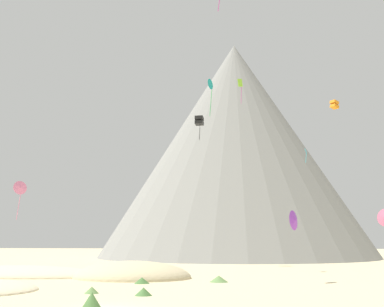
% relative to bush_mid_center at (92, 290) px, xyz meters
% --- Properties ---
extents(dune_foreground_right, '(24.01, 11.76, 2.51)m').
position_rel_bush_mid_center_xyz_m(dune_foreground_right, '(-15.29, 18.90, -0.29)').
color(dune_foreground_right, beige).
rests_on(dune_foreground_right, ground_plane).
extents(dune_midground, '(16.98, 15.87, 3.95)m').
position_rel_bush_mid_center_xyz_m(dune_midground, '(-0.27, 17.00, -0.29)').
color(dune_midground, '#CCBA8E').
rests_on(dune_midground, ground_plane).
extents(bush_mid_center, '(1.33, 1.33, 0.57)m').
position_rel_bush_mid_center_xyz_m(bush_mid_center, '(0.00, 0.00, 0.00)').
color(bush_mid_center, '#668C4C').
rests_on(bush_mid_center, ground_plane).
extents(bush_far_right, '(1.78, 1.78, 1.09)m').
position_rel_bush_mid_center_xyz_m(bush_far_right, '(2.77, -9.31, 0.26)').
color(bush_far_right, '#477238').
rests_on(bush_far_right, ground_plane).
extents(bush_ridge_crest, '(2.66, 2.66, 0.69)m').
position_rel_bush_mid_center_xyz_m(bush_ridge_crest, '(10.14, 12.17, 0.06)').
color(bush_ridge_crest, '#668C4C').
rests_on(bush_ridge_crest, ground_plane).
extents(bush_near_right, '(2.16, 2.16, 0.62)m').
position_rel_bush_mid_center_xyz_m(bush_near_right, '(2.37, 9.70, 0.02)').
color(bush_near_right, '#477238').
rests_on(bush_near_right, ground_plane).
extents(bush_near_left, '(1.51, 1.51, 0.64)m').
position_rel_bush_mid_center_xyz_m(bush_near_left, '(4.64, -1.18, 0.04)').
color(bush_near_left, '#477238').
rests_on(bush_near_left, ground_plane).
extents(rock_massif, '(72.10, 72.10, 54.64)m').
position_rel_bush_mid_center_xyz_m(rock_massif, '(11.95, 83.35, 25.92)').
color(rock_massif, gray).
rests_on(rock_massif, ground_plane).
extents(kite_cyan_mid, '(0.45, 0.66, 2.63)m').
position_rel_bush_mid_center_xyz_m(kite_cyan_mid, '(24.54, 49.55, 19.69)').
color(kite_cyan_mid, '#33BCDB').
extents(kite_teal_high, '(1.06, 1.65, 5.62)m').
position_rel_bush_mid_center_xyz_m(kite_teal_high, '(8.27, 28.92, 26.63)').
color(kite_teal_high, teal).
extents(kite_orange_mid, '(1.40, 1.39, 1.27)m').
position_rel_bush_mid_center_xyz_m(kite_orange_mid, '(26.70, 31.85, 23.95)').
color(kite_orange_mid, orange).
extents(kite_pink_low, '(1.65, 1.65, 5.41)m').
position_rel_bush_mid_center_xyz_m(kite_pink_low, '(-17.81, 24.37, 11.14)').
color(kite_pink_low, pink).
extents(kite_black_mid, '(1.55, 1.59, 4.18)m').
position_rel_bush_mid_center_xyz_m(kite_black_mid, '(5.56, 43.21, 24.64)').
color(kite_black_mid, black).
extents(kite_lime_high, '(0.97, 0.47, 4.80)m').
position_rel_bush_mid_center_xyz_m(kite_lime_high, '(12.83, 48.01, 32.36)').
color(kite_lime_high, '#8CD133').
extents(kite_violet_low, '(1.40, 2.07, 2.14)m').
position_rel_bush_mid_center_xyz_m(kite_violet_low, '(18.25, 12.19, 6.19)').
color(kite_violet_low, purple).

